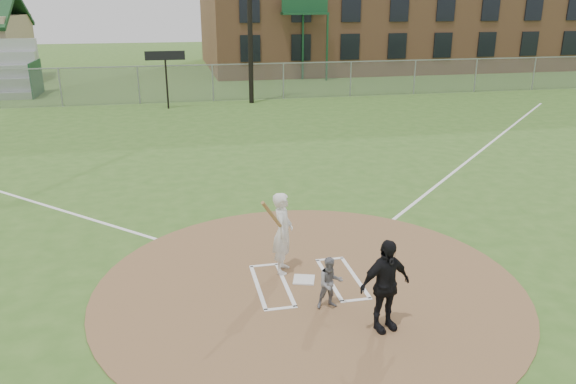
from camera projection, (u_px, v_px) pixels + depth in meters
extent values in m
plane|color=#385F20|center=(309.00, 286.00, 11.07)|extent=(140.00, 140.00, 0.00)
cylinder|color=olive|center=(309.00, 286.00, 11.07)|extent=(8.40, 8.40, 0.02)
cube|color=silver|center=(304.00, 280.00, 11.26)|extent=(0.53, 0.53, 0.03)
cube|color=white|center=(482.00, 150.00, 21.18)|extent=(17.04, 17.04, 0.01)
imported|color=slate|center=(330.00, 283.00, 10.13)|extent=(0.50, 0.39, 0.98)
imported|color=black|center=(385.00, 285.00, 9.36)|extent=(1.03, 0.62, 1.64)
cube|color=white|center=(258.00, 287.00, 11.01)|extent=(0.08, 1.80, 0.01)
cube|color=white|center=(285.00, 284.00, 11.12)|extent=(0.08, 1.80, 0.01)
cube|color=white|center=(264.00, 265.00, 11.90)|extent=(0.62, 0.08, 0.01)
cube|color=white|center=(281.00, 308.00, 10.23)|extent=(0.62, 0.08, 0.01)
cube|color=white|center=(355.00, 277.00, 11.40)|extent=(0.08, 1.80, 0.01)
cube|color=white|center=(329.00, 279.00, 11.29)|extent=(0.08, 1.80, 0.01)
cube|color=white|center=(329.00, 259.00, 12.18)|extent=(0.62, 0.08, 0.01)
cube|color=white|center=(356.00, 300.00, 10.51)|extent=(0.62, 0.08, 0.01)
imported|color=silver|center=(283.00, 233.00, 11.39)|extent=(0.59, 0.72, 1.71)
cylinder|color=olive|center=(272.00, 214.00, 10.78)|extent=(0.49, 0.45, 0.70)
cube|color=slate|center=(213.00, 83.00, 31.11)|extent=(56.00, 0.03, 2.00)
cube|color=gray|center=(212.00, 65.00, 30.78)|extent=(56.00, 0.06, 0.06)
cube|color=gray|center=(213.00, 83.00, 31.11)|extent=(56.08, 0.08, 2.00)
cube|color=#194728|center=(36.00, 78.00, 33.02)|extent=(0.08, 3.20, 2.00)
cube|color=#194728|center=(305.00, 13.00, 38.15)|extent=(3.20, 1.00, 0.15)
cube|color=#194728|center=(303.00, 47.00, 39.34)|extent=(0.12, 0.12, 4.50)
cube|color=#194728|center=(327.00, 48.00, 38.76)|extent=(0.12, 0.12, 4.50)
cube|color=#194728|center=(305.00, 5.00, 37.97)|extent=(3.20, 0.08, 1.00)
cylinder|color=black|center=(167.00, 83.00, 28.85)|extent=(0.10, 0.10, 2.60)
cube|color=black|center=(165.00, 56.00, 28.40)|extent=(2.00, 0.10, 0.45)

